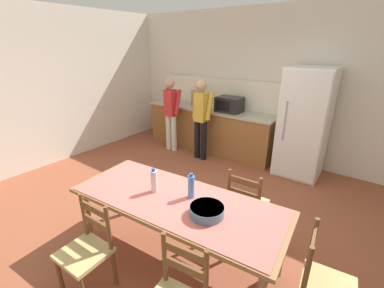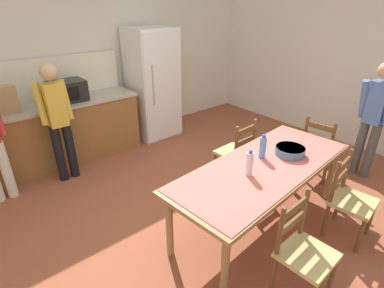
# 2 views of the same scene
# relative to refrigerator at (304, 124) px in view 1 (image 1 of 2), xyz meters

# --- Properties ---
(ground_plane) EXTENTS (8.32, 8.32, 0.00)m
(ground_plane) POSITION_rel_refrigerator_xyz_m (-0.85, -2.19, -0.94)
(ground_plane) COLOR brown
(wall_back) EXTENTS (6.52, 0.12, 2.90)m
(wall_back) POSITION_rel_refrigerator_xyz_m (-0.85, 0.47, 0.51)
(wall_back) COLOR silver
(wall_back) RESTS_ON ground
(wall_left) EXTENTS (0.12, 5.20, 2.90)m
(wall_left) POSITION_rel_refrigerator_xyz_m (-4.11, -2.19, 0.51)
(wall_left) COLOR silver
(wall_left) RESTS_ON ground
(kitchen_counter) EXTENTS (2.94, 0.66, 0.94)m
(kitchen_counter) POSITION_rel_refrigerator_xyz_m (-1.95, 0.04, -0.47)
(kitchen_counter) COLOR brown
(kitchen_counter) RESTS_ON ground
(counter_splashback) EXTENTS (2.90, 0.03, 0.60)m
(counter_splashback) POSITION_rel_refrigerator_xyz_m (-1.95, 0.35, 0.29)
(counter_splashback) COLOR #EFE8CB
(counter_splashback) RESTS_ON kitchen_counter
(refrigerator) EXTENTS (0.75, 0.73, 1.89)m
(refrigerator) POSITION_rel_refrigerator_xyz_m (0.00, 0.00, 0.00)
(refrigerator) COLOR white
(refrigerator) RESTS_ON ground
(microwave) EXTENTS (0.50, 0.39, 0.30)m
(microwave) POSITION_rel_refrigerator_xyz_m (-1.47, 0.02, 0.14)
(microwave) COLOR black
(microwave) RESTS_ON kitchen_counter
(paper_bag) EXTENTS (0.24, 0.16, 0.36)m
(paper_bag) POSITION_rel_refrigerator_xyz_m (-2.24, 0.01, 0.17)
(paper_bag) COLOR tan
(paper_bag) RESTS_ON kitchen_counter
(dining_table) EXTENTS (2.30, 1.07, 0.76)m
(dining_table) POSITION_rel_refrigerator_xyz_m (-0.49, -2.85, -0.26)
(dining_table) COLOR olive
(dining_table) RESTS_ON ground
(bottle_near_centre) EXTENTS (0.07, 0.07, 0.27)m
(bottle_near_centre) POSITION_rel_refrigerator_xyz_m (-0.77, -2.87, -0.06)
(bottle_near_centre) COLOR silver
(bottle_near_centre) RESTS_ON dining_table
(bottle_off_centre) EXTENTS (0.07, 0.07, 0.27)m
(bottle_off_centre) POSITION_rel_refrigerator_xyz_m (-0.39, -2.73, -0.06)
(bottle_off_centre) COLOR #4C8ED6
(bottle_off_centre) RESTS_ON dining_table
(serving_bowl) EXTENTS (0.32, 0.32, 0.09)m
(serving_bowl) POSITION_rel_refrigerator_xyz_m (-0.10, -2.88, -0.14)
(serving_bowl) COLOR slate
(serving_bowl) RESTS_ON dining_table
(chair_side_far_right) EXTENTS (0.44, 0.42, 0.91)m
(chair_side_far_right) POSITION_rel_refrigerator_xyz_m (-0.06, -2.07, -0.50)
(chair_side_far_right) COLOR brown
(chair_side_far_right) RESTS_ON ground
(chair_side_near_left) EXTENTS (0.44, 0.42, 0.91)m
(chair_side_near_left) POSITION_rel_refrigerator_xyz_m (-0.93, -3.62, -0.50)
(chair_side_near_left) COLOR brown
(chair_side_near_left) RESTS_ON ground
(chair_head_end) EXTENTS (0.44, 0.46, 0.91)m
(chair_head_end) POSITION_rel_refrigerator_xyz_m (0.91, -2.73, -0.50)
(chair_head_end) COLOR brown
(chair_head_end) RESTS_ON ground
(person_at_sink) EXTENTS (0.40, 0.27, 1.58)m
(person_at_sink) POSITION_rel_refrigerator_xyz_m (-2.60, -0.48, -0.06)
(person_at_sink) COLOR silver
(person_at_sink) RESTS_ON ground
(person_at_counter) EXTENTS (0.40, 0.28, 1.61)m
(person_at_counter) POSITION_rel_refrigerator_xyz_m (-1.80, -0.50, -0.04)
(person_at_counter) COLOR black
(person_at_counter) RESTS_ON ground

